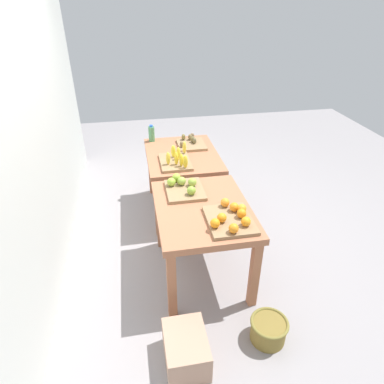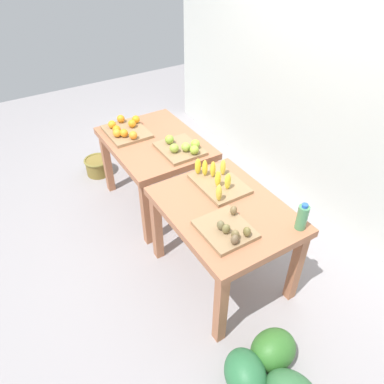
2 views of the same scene
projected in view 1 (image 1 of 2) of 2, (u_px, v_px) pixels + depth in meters
name	position (u px, v px, depth m)	size (l,w,h in m)	color
ground_plane	(191.00, 235.00, 3.75)	(8.00, 8.00, 0.00)	gray
back_wall	(28.00, 108.00, 2.77)	(4.40, 0.12, 3.00)	silver
display_table_left	(203.00, 217.00, 2.95)	(1.04, 0.80, 0.74)	#A66746
display_table_right	(182.00, 162.00, 3.90)	(1.04, 0.80, 0.74)	#A66746
orange_bin	(231.00, 218.00, 2.69)	(0.45, 0.36, 0.11)	#92734E
apple_bin	(184.00, 187.00, 3.11)	(0.41, 0.34, 0.11)	#92734E
banana_crate	(176.00, 160.00, 3.59)	(0.44, 0.32, 0.17)	#92734E
kiwi_bin	(191.00, 143.00, 4.02)	(0.36, 0.32, 0.10)	#92734E
water_bottle	(152.00, 134.00, 4.11)	(0.07, 0.07, 0.20)	#4C8C59
watermelon_pile	(190.00, 166.00, 4.94)	(0.64, 0.59, 0.27)	#32683A
wicker_basket	(268.00, 330.00, 2.59)	(0.29, 0.29, 0.19)	olive
cardboard_produce_box	(186.00, 349.00, 2.42)	(0.40, 0.30, 0.25)	tan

